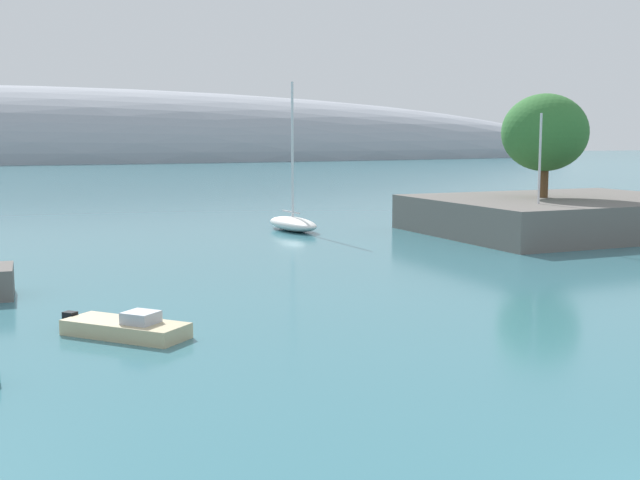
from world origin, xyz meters
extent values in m
cube|color=#66605B|center=(26.76, 36.49, 1.25)|extent=(19.81, 15.51, 2.51)
cylinder|color=brown|center=(25.22, 37.26, 3.52)|extent=(0.73, 0.73, 2.03)
ellipsoid|color=#337033|center=(25.22, 37.26, 7.12)|extent=(6.07, 6.07, 5.46)
ellipsoid|color=#999EA8|center=(-0.85, 228.04, 0.00)|extent=(386.46, 60.84, 41.14)
ellipsoid|color=red|center=(21.49, 33.05, 0.48)|extent=(6.94, 3.97, 0.96)
cylinder|color=silver|center=(21.49, 33.05, 4.64)|extent=(0.15, 0.15, 7.37)
cube|color=silver|center=(21.77, 32.95, 1.31)|extent=(2.88, 1.07, 0.10)
ellipsoid|color=white|center=(9.23, 45.40, 0.50)|extent=(2.76, 6.32, 1.00)
cylinder|color=silver|center=(9.23, 45.40, 5.87)|extent=(0.18, 0.18, 9.73)
cube|color=silver|center=(9.21, 45.68, 1.35)|extent=(0.35, 2.76, 0.10)
cube|color=#C6B284|center=(-7.69, 18.39, 0.27)|extent=(4.16, 4.41, 0.53)
cube|color=black|center=(-9.31, 20.24, 0.40)|extent=(0.56, 0.57, 0.48)
cube|color=#B2B7C1|center=(-7.25, 17.89, 0.73)|extent=(1.45, 1.45, 0.40)
camera|label=1|loc=(-12.42, -9.16, 6.83)|focal=45.37mm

